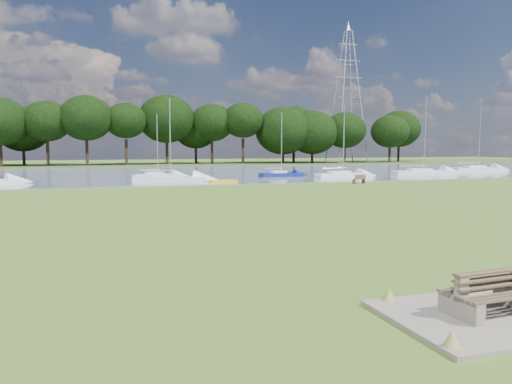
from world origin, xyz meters
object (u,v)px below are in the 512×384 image
object	(u,v)px
bench_pair	(490,295)
sailboat_4	(423,171)
pylon	(348,76)
sailboat_6	(170,177)
kayak	(223,181)
sailboat_0	(478,168)
sailboat_2	(281,173)
sailboat_3	(157,174)
riverbank_bench	(359,179)
sailboat_7	(343,174)

from	to	relation	value
bench_pair	sailboat_4	xyz separation A→B (m)	(29.92, 43.46, 0.01)
pylon	sailboat_6	world-z (taller)	pylon
kayak	pylon	distance (m)	61.69
sailboat_0	sailboat_2	world-z (taller)	sailboat_0
sailboat_3	sailboat_4	world-z (taller)	sailboat_4
pylon	sailboat_2	xyz separation A→B (m)	(-28.69, -38.92, -17.24)
sailboat_4	sailboat_2	bearing A→B (deg)	-176.97
bench_pair	kayak	world-z (taller)	bench_pair
bench_pair	riverbank_bench	xyz separation A→B (m)	(15.75, 33.66, -0.07)
kayak	sailboat_4	distance (m)	26.89
riverbank_bench	sailboat_3	world-z (taller)	sailboat_3
bench_pair	sailboat_3	distance (m)	47.25
sailboat_7	pylon	bearing A→B (deg)	59.37
sailboat_6	sailboat_2	bearing A→B (deg)	38.25
pylon	sailboat_3	bearing A→B (deg)	-139.04
sailboat_7	sailboat_0	bearing A→B (deg)	12.04
riverbank_bench	sailboat_4	distance (m)	17.23
sailboat_0	sailboat_2	size ratio (longest dim) A/B	1.36
sailboat_0	riverbank_bench	bearing A→B (deg)	-144.53
sailboat_4	riverbank_bench	bearing A→B (deg)	-137.12
sailboat_4	sailboat_3	bearing A→B (deg)	-178.58
riverbank_bench	sailboat_2	size ratio (longest dim) A/B	0.20
pylon	sailboat_6	xyz separation A→B (m)	(-41.82, -42.90, -17.21)
bench_pair	sailboat_3	size ratio (longest dim) A/B	0.27
riverbank_bench	sailboat_3	size ratio (longest dim) A/B	0.21
sailboat_6	sailboat_0	bearing A→B (deg)	29.91
pylon	sailboat_4	bearing A→B (deg)	-105.00
pylon	sailboat_3	distance (m)	58.70
sailboat_3	sailboat_4	xyz separation A→B (m)	(31.51, -3.76, 0.06)
sailboat_2	sailboat_7	distance (m)	6.96
pylon	sailboat_2	size ratio (longest dim) A/B	3.88
pylon	sailboat_6	distance (m)	62.34
sailboat_2	sailboat_7	xyz separation A→B (m)	(5.90, -3.70, 0.03)
sailboat_3	sailboat_6	world-z (taller)	sailboat_6
riverbank_bench	pylon	xyz separation A→B (m)	(25.03, 50.34, 17.28)
sailboat_2	sailboat_3	xyz separation A→B (m)	(-13.68, 2.14, -0.02)
sailboat_6	sailboat_3	bearing A→B (deg)	116.50
bench_pair	sailboat_3	xyz separation A→B (m)	(-1.59, 47.22, -0.05)
pylon	sailboat_7	distance (m)	51.31
pylon	sailboat_2	distance (m)	51.33
sailboat_2	riverbank_bench	bearing A→B (deg)	-76.40
bench_pair	sailboat_4	distance (m)	52.77
kayak	sailboat_4	world-z (taller)	sailboat_4
bench_pair	sailboat_0	xyz separation A→B (m)	(41.55, 47.49, 0.06)
kayak	pylon	bearing A→B (deg)	43.97
sailboat_0	sailboat_6	distance (m)	43.07
kayak	sailboat_2	size ratio (longest dim) A/B	0.37
bench_pair	sailboat_7	size ratio (longest dim) A/B	0.24
kayak	pylon	world-z (taller)	pylon
sailboat_2	sailboat_6	world-z (taller)	sailboat_6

